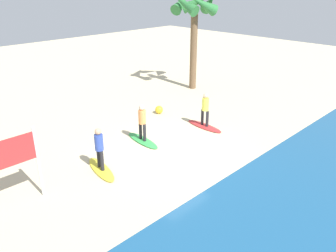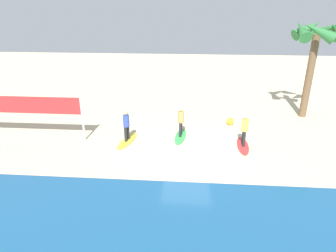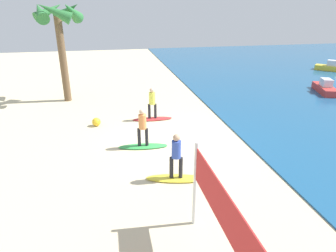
{
  "view_description": "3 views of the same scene",
  "coord_description": "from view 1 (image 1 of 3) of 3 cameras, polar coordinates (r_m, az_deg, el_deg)",
  "views": [
    {
      "loc": [
        9.32,
        9.09,
        6.67
      ],
      "look_at": [
        0.27,
        -0.01,
        1.16
      ],
      "focal_mm": 36.64,
      "sensor_mm": 36.0,
      "label": 1
    },
    {
      "loc": [
        -0.07,
        13.24,
        6.76
      ],
      "look_at": [
        1.01,
        -0.68,
        0.97
      ],
      "focal_mm": 31.7,
      "sensor_mm": 36.0,
      "label": 2
    },
    {
      "loc": [
        11.94,
        -2.77,
        5.69
      ],
      "look_at": [
        1.12,
        -0.55,
        1.2
      ],
      "focal_mm": 32.01,
      "sensor_mm": 36.0,
      "label": 3
    }
  ],
  "objects": [
    {
      "name": "ground_plane",
      "position": [
        14.63,
        0.78,
        -3.9
      ],
      "size": [
        60.0,
        60.0,
        0.0
      ],
      "primitive_type": "plane",
      "color": "beige"
    },
    {
      "name": "surfboard_red",
      "position": [
        16.89,
        6.07,
        -0.01
      ],
      "size": [
        0.66,
        2.12,
        0.09
      ],
      "primitive_type": "ellipsoid",
      "rotation": [
        0.0,
        0.0,
        1.52
      ],
      "color": "red",
      "rests_on": "ground"
    },
    {
      "name": "surfer_red",
      "position": [
        16.52,
        6.22,
        3.15
      ],
      "size": [
        0.32,
        0.46,
        1.64
      ],
      "color": "#232328",
      "rests_on": "surfboard_red"
    },
    {
      "name": "surfboard_green",
      "position": [
        15.35,
        -4.22,
        -2.41
      ],
      "size": [
        0.78,
        2.15,
        0.09
      ],
      "primitive_type": "ellipsoid",
      "rotation": [
        0.0,
        0.0,
        1.47
      ],
      "color": "green",
      "rests_on": "ground"
    },
    {
      "name": "surfer_green",
      "position": [
        14.95,
        -4.33,
        1.02
      ],
      "size": [
        0.32,
        0.46,
        1.64
      ],
      "color": "#232328",
      "rests_on": "surfboard_green"
    },
    {
      "name": "surfboard_yellow",
      "position": [
        13.32,
        -11.04,
        -7.08
      ],
      "size": [
        1.01,
        2.17,
        0.09
      ],
      "primitive_type": "ellipsoid",
      "rotation": [
        0.0,
        0.0,
        1.35
      ],
      "color": "yellow",
      "rests_on": "ground"
    },
    {
      "name": "surfer_yellow",
      "position": [
        12.86,
        -11.38,
        -3.26
      ],
      "size": [
        0.32,
        0.45,
        1.64
      ],
      "color": "#232328",
      "rests_on": "surfboard_yellow"
    },
    {
      "name": "palm_tree",
      "position": [
        22.12,
        4.45,
        18.37
      ],
      "size": [
        2.88,
        3.03,
        6.03
      ],
      "color": "brown",
      "rests_on": "ground"
    },
    {
      "name": "beach_ball",
      "position": [
        18.44,
        -1.5,
        2.72
      ],
      "size": [
        0.43,
        0.43,
        0.43
      ],
      "primitive_type": "sphere",
      "color": "yellow",
      "rests_on": "ground"
    }
  ]
}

